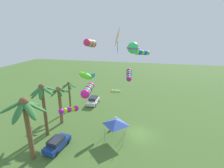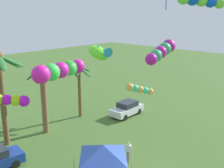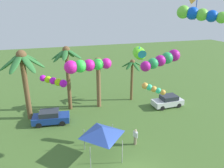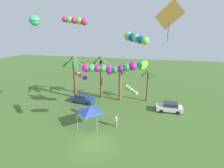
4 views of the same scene
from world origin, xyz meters
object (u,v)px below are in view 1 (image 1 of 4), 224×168
at_px(palm_tree_1, 60,98).
at_px(festival_tent, 116,122).
at_px(palm_tree_2, 69,89).
at_px(kite_tube_2, 90,43).
at_px(spectator_0, 116,120).
at_px(kite_tube_4, 129,74).
at_px(kite_tube_5, 115,91).
at_px(palm_tree_3, 26,114).
at_px(parked_car_0, 93,101).
at_px(kite_fish_1, 86,75).
at_px(palm_tree_0, 43,98).
at_px(kite_ball_7, 133,48).
at_px(kite_tube_3, 142,52).
at_px(kite_diamond_0, 117,37).
at_px(kite_tube_8, 88,90).
at_px(kite_tube_6, 70,110).
at_px(parked_car_1, 57,143).

xyz_separation_m(palm_tree_1, festival_tent, (-2.09, -9.56, -1.97)).
distance_m(palm_tree_2, kite_tube_2, 15.19).
distance_m(palm_tree_2, spectator_0, 10.82).
relative_size(kite_tube_4, kite_tube_5, 1.78).
bearing_deg(palm_tree_3, festival_tent, -55.01).
xyz_separation_m(parked_car_0, kite_fish_1, (-4.50, -0.48, 6.60)).
relative_size(palm_tree_2, parked_car_0, 1.45).
xyz_separation_m(spectator_0, kite_tube_5, (1.69, 0.46, 4.38)).
height_order(palm_tree_3, kite_tube_2, kite_tube_2).
bearing_deg(kite_tube_4, palm_tree_0, 117.84).
bearing_deg(spectator_0, kite_ball_7, -158.51).
relative_size(parked_car_0, kite_tube_5, 2.14).
relative_size(palm_tree_2, kite_tube_4, 1.74).
bearing_deg(kite_tube_3, palm_tree_3, 135.59).
height_order(kite_diamond_0, kite_fish_1, kite_diamond_0).
distance_m(kite_ball_7, kite_tube_8, 9.75).
bearing_deg(kite_tube_6, parked_car_0, 6.99).
bearing_deg(kite_diamond_0, parked_car_1, 156.91).
relative_size(palm_tree_1, parked_car_0, 1.63).
bearing_deg(kite_tube_3, parked_car_0, 63.68).
bearing_deg(kite_ball_7, parked_car_1, 85.96).
relative_size(parked_car_0, kite_ball_7, 2.39).
relative_size(spectator_0, kite_tube_3, 0.66).
relative_size(parked_car_1, kite_ball_7, 2.49).
height_order(spectator_0, kite_tube_6, kite_tube_6).
distance_m(palm_tree_0, palm_tree_1, 3.93).
bearing_deg(palm_tree_2, palm_tree_1, -171.36).
distance_m(palm_tree_1, kite_tube_2, 12.26).
distance_m(parked_car_1, kite_tube_6, 5.05).
distance_m(palm_tree_0, palm_tree_2, 8.58).
xyz_separation_m(palm_tree_0, kite_tube_3, (7.25, -12.72, 5.62)).
bearing_deg(kite_tube_8, palm_tree_0, 101.06).
height_order(parked_car_1, kite_tube_2, kite_tube_2).
bearing_deg(palm_tree_3, parked_car_0, -6.90).
bearing_deg(kite_tube_6, kite_tube_5, -26.13).
height_order(spectator_0, kite_tube_2, kite_tube_2).
bearing_deg(palm_tree_0, kite_tube_6, -109.99).
xyz_separation_m(kite_tube_2, kite_tube_6, (-0.87, 2.71, -7.96)).
height_order(palm_tree_3, kite_tube_5, palm_tree_3).
height_order(kite_tube_2, kite_tube_8, kite_tube_2).
distance_m(palm_tree_2, kite_diamond_0, 13.05).
bearing_deg(parked_car_1, palm_tree_3, 139.35).
height_order(kite_diamond_0, kite_tube_2, kite_diamond_0).
bearing_deg(palm_tree_1, kite_fish_1, -39.10).
height_order(kite_tube_5, kite_tube_6, kite_tube_6).
bearing_deg(parked_car_1, kite_fish_1, -3.33).
bearing_deg(palm_tree_1, kite_tube_4, -78.31).
relative_size(palm_tree_2, parked_car_1, 1.39).
relative_size(palm_tree_0, kite_fish_1, 2.32).
relative_size(kite_tube_2, kite_tube_5, 1.81).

